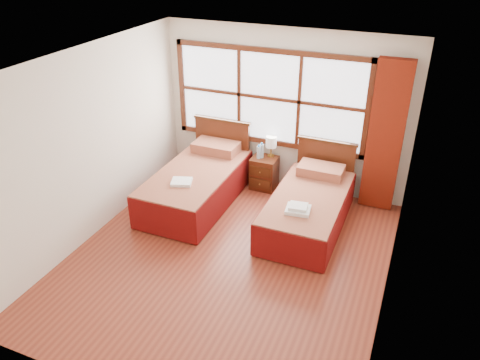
% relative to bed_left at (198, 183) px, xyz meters
% --- Properties ---
extents(floor, '(4.50, 4.50, 0.00)m').
position_rel_bed_left_xyz_m(floor, '(1.04, -1.20, -0.32)').
color(floor, brown).
rests_on(floor, ground).
extents(ceiling, '(4.50, 4.50, 0.00)m').
position_rel_bed_left_xyz_m(ceiling, '(1.04, -1.20, 2.28)').
color(ceiling, white).
rests_on(ceiling, wall_back).
extents(wall_back, '(4.00, 0.00, 4.00)m').
position_rel_bed_left_xyz_m(wall_back, '(1.04, 1.05, 0.98)').
color(wall_back, silver).
rests_on(wall_back, floor).
extents(wall_left, '(0.00, 4.50, 4.50)m').
position_rel_bed_left_xyz_m(wall_left, '(-0.96, -1.20, 0.98)').
color(wall_left, silver).
rests_on(wall_left, floor).
extents(wall_right, '(0.00, 4.50, 4.50)m').
position_rel_bed_left_xyz_m(wall_right, '(3.04, -1.20, 0.98)').
color(wall_right, silver).
rests_on(wall_right, floor).
extents(window, '(3.16, 0.06, 1.56)m').
position_rel_bed_left_xyz_m(window, '(0.79, 1.02, 1.18)').
color(window, white).
rests_on(window, wall_back).
extents(curtain, '(0.50, 0.16, 2.30)m').
position_rel_bed_left_xyz_m(curtain, '(2.64, 0.91, 0.85)').
color(curtain, maroon).
rests_on(curtain, wall_back).
extents(bed_left, '(1.08, 2.10, 1.05)m').
position_rel_bed_left_xyz_m(bed_left, '(0.00, 0.00, 0.00)').
color(bed_left, '#40200D').
rests_on(bed_left, floor).
extents(bed_right, '(1.01, 2.03, 0.97)m').
position_rel_bed_left_xyz_m(bed_right, '(1.80, 0.00, -0.02)').
color(bed_right, '#40200D').
rests_on(bed_right, floor).
extents(nightstand, '(0.41, 0.41, 0.55)m').
position_rel_bed_left_xyz_m(nightstand, '(0.82, 0.80, -0.05)').
color(nightstand, '#4D2110').
rests_on(nightstand, floor).
extents(towels_left, '(0.36, 0.34, 0.05)m').
position_rel_bed_left_xyz_m(towels_left, '(-0.01, -0.49, 0.26)').
color(towels_left, white).
rests_on(towels_left, bed_left).
extents(towels_right, '(0.35, 0.32, 0.10)m').
position_rel_bed_left_xyz_m(towels_right, '(1.77, -0.51, 0.24)').
color(towels_right, white).
rests_on(towels_right, bed_right).
extents(lamp, '(0.18, 0.18, 0.35)m').
position_rel_bed_left_xyz_m(lamp, '(0.89, 0.92, 0.47)').
color(lamp, gold).
rests_on(lamp, nightstand).
extents(bottle_near, '(0.06, 0.06, 0.24)m').
position_rel_bed_left_xyz_m(bottle_near, '(0.73, 0.76, 0.33)').
color(bottle_near, '#A1BFCF').
rests_on(bottle_near, nightstand).
extents(bottle_far, '(0.07, 0.07, 0.26)m').
position_rel_bed_left_xyz_m(bottle_far, '(0.77, 0.80, 0.34)').
color(bottle_far, '#A1BFCF').
rests_on(bottle_far, nightstand).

